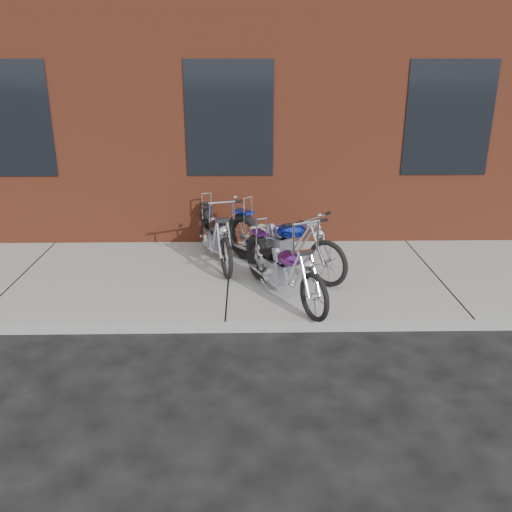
{
  "coord_description": "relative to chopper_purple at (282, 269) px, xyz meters",
  "views": [
    {
      "loc": [
        0.26,
        -5.79,
        3.1
      ],
      "look_at": [
        0.38,
        0.8,
        0.69
      ],
      "focal_mm": 38.0,
      "sensor_mm": 36.0,
      "label": 1
    }
  ],
  "objects": [
    {
      "name": "chopper_third",
      "position": [
        -0.95,
        1.4,
        0.0
      ],
      "size": [
        0.71,
        2.06,
        1.07
      ],
      "rotation": [
        0.0,
        0.0,
        -1.31
      ],
      "color": "black",
      "rests_on": "sidewalk"
    },
    {
      "name": "chopper_purple",
      "position": [
        0.0,
        0.0,
        0.0
      ],
      "size": [
        0.98,
        1.93,
        1.17
      ],
      "rotation": [
        0.0,
        0.0,
        -1.13
      ],
      "color": "black",
      "rests_on": "sidewalk"
    },
    {
      "name": "sidewalk",
      "position": [
        -0.72,
        0.76,
        -0.45
      ],
      "size": [
        22.0,
        3.0,
        0.15
      ],
      "primitive_type": "cube",
      "color": "#9B9A97",
      "rests_on": "ground"
    },
    {
      "name": "building_brick",
      "position": [
        -0.72,
        7.26,
        3.47
      ],
      "size": [
        22.0,
        10.0,
        8.0
      ],
      "primitive_type": "cube",
      "color": "brown",
      "rests_on": "ground"
    },
    {
      "name": "ground",
      "position": [
        -0.72,
        -0.74,
        -0.53
      ],
      "size": [
        120.0,
        120.0,
        0.0
      ],
      "primitive_type": "plane",
      "color": "black",
      "rests_on": "ground"
    },
    {
      "name": "chopper_blue",
      "position": [
        0.03,
        0.93,
        0.04
      ],
      "size": [
        1.7,
        1.69,
        1.0
      ],
      "rotation": [
        0.0,
        0.0,
        -0.78
      ],
      "color": "black",
      "rests_on": "sidewalk"
    }
  ]
}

